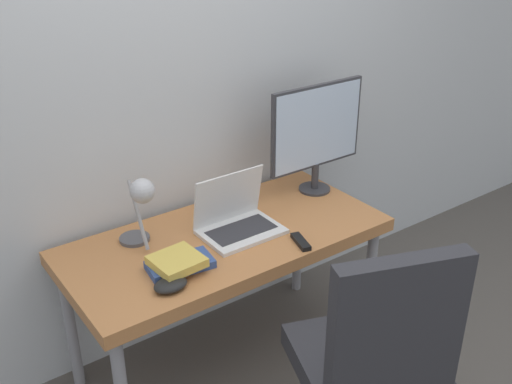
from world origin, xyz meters
TOP-DOWN VIEW (x-y plane):
  - wall_back at (0.00, 0.73)m, footprint 8.00×0.05m
  - desk at (0.00, 0.33)m, footprint 1.42×0.67m
  - laptop at (0.06, 0.33)m, footprint 0.34×0.25m
  - monitor at (0.61, 0.45)m, footprint 0.54×0.16m
  - desk_lamp at (-0.34, 0.42)m, footprint 0.13×0.24m
  - office_chair at (0.07, -0.51)m, footprint 0.61×0.61m
  - book_stack at (-0.30, 0.21)m, footprint 0.27×0.20m
  - tv_remote at (0.22, 0.08)m, footprint 0.08×0.14m
  - game_controller at (-0.39, 0.11)m, footprint 0.13×0.10m

SIDE VIEW (x-z plane):
  - office_chair at x=0.07m, z-range 0.07..1.12m
  - desk at x=0.00m, z-range 0.29..0.99m
  - tv_remote at x=0.22m, z-range 0.71..0.73m
  - game_controller at x=-0.39m, z-range 0.71..0.75m
  - book_stack at x=-0.30m, z-range 0.71..0.77m
  - laptop at x=0.06m, z-range 0.63..0.89m
  - desk_lamp at x=-0.34m, z-range 0.76..1.10m
  - monitor at x=0.61m, z-range 0.75..1.29m
  - wall_back at x=0.00m, z-range 0.00..2.60m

